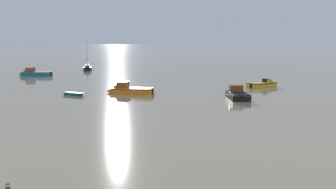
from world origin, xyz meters
TOP-DOWN VIEW (x-y plane):
  - sailboat_moored_0 at (-28.50, 63.60)m, footprint 4.58×6.03m
  - motorboat_moored_0 at (-29.04, 46.73)m, footprint 6.46×3.93m
  - motorboat_moored_3 at (13.89, 46.61)m, footprint 4.03×5.62m
  - rowboat_moored_0 at (-5.24, 27.17)m, footprint 3.27×1.51m
  - motorboat_moored_6 at (-0.35, 31.30)m, footprint 6.30×3.40m
  - motorboat_moored_7 at (13.43, 33.26)m, footprint 4.39×6.08m

SIDE VIEW (x-z plane):
  - rowboat_moored_0 at x=-5.24m, z-range -0.11..0.38m
  - motorboat_moored_3 at x=13.89m, z-range -0.67..1.17m
  - sailboat_moored_0 at x=-28.50m, z-range -3.03..3.60m
  - motorboat_moored_7 at x=13.43m, z-range -0.77..1.43m
  - motorboat_moored_6 at x=-0.35m, z-range -0.79..1.48m
  - motorboat_moored_0 at x=-29.04m, z-range -0.81..1.51m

